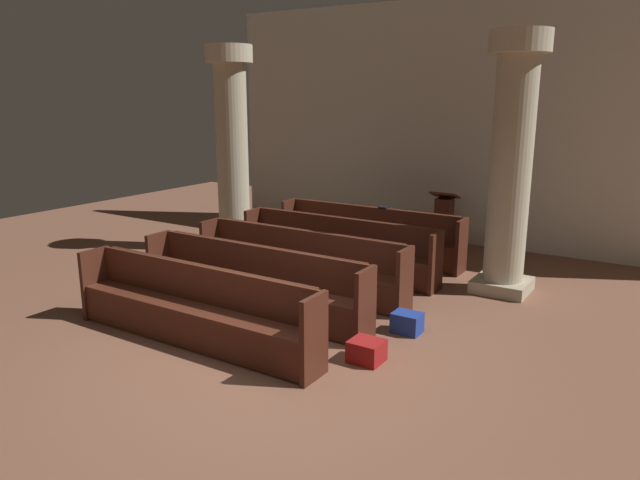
{
  "coord_description": "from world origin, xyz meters",
  "views": [
    {
      "loc": [
        3.74,
        -4.77,
        2.77
      ],
      "look_at": [
        -0.67,
        2.17,
        0.75
      ],
      "focal_mm": 33.21,
      "sensor_mm": 36.0,
      "label": 1
    }
  ],
  "objects_px": {
    "pew_row_2": "(299,260)",
    "pillar_far_side": "(232,147)",
    "hymn_book": "(384,207)",
    "pew_row_3": "(252,280)",
    "lectern": "(443,225)",
    "kneeler_box_red": "(367,351)",
    "kneeler_box_blue": "(407,323)",
    "pew_row_4": "(193,304)",
    "pew_row_1": "(337,245)",
    "pillar_aisle_side": "(511,162)",
    "pew_row_0": "(369,232)"
  },
  "relations": [
    {
      "from": "pew_row_4",
      "to": "pillar_aisle_side",
      "type": "distance_m",
      "value": 4.7
    },
    {
      "from": "lectern",
      "to": "kneeler_box_red",
      "type": "relative_size",
      "value": 3.12
    },
    {
      "from": "pew_row_4",
      "to": "kneeler_box_blue",
      "type": "xyz_separation_m",
      "value": [
        1.94,
        1.58,
        -0.35
      ]
    },
    {
      "from": "pew_row_1",
      "to": "hymn_book",
      "type": "relative_size",
      "value": 18.37
    },
    {
      "from": "pew_row_2",
      "to": "kneeler_box_blue",
      "type": "height_order",
      "value": "pew_row_2"
    },
    {
      "from": "pew_row_3",
      "to": "pillar_far_side",
      "type": "height_order",
      "value": "pillar_far_side"
    },
    {
      "from": "lectern",
      "to": "kneeler_box_blue",
      "type": "relative_size",
      "value": 3.21
    },
    {
      "from": "pillar_far_side",
      "to": "pew_row_3",
      "type": "bearing_deg",
      "value": -46.02
    },
    {
      "from": "pew_row_0",
      "to": "pew_row_1",
      "type": "distance_m",
      "value": 1.07
    },
    {
      "from": "pew_row_1",
      "to": "pillar_aisle_side",
      "type": "distance_m",
      "value": 2.88
    },
    {
      "from": "hymn_book",
      "to": "pillar_far_side",
      "type": "bearing_deg",
      "value": -161.01
    },
    {
      "from": "pew_row_2",
      "to": "pew_row_4",
      "type": "bearing_deg",
      "value": -90.0
    },
    {
      "from": "kneeler_box_red",
      "to": "kneeler_box_blue",
      "type": "height_order",
      "value": "kneeler_box_blue"
    },
    {
      "from": "pew_row_0",
      "to": "pew_row_4",
      "type": "bearing_deg",
      "value": -90.0
    },
    {
      "from": "pillar_aisle_side",
      "to": "kneeler_box_red",
      "type": "relative_size",
      "value": 10.41
    },
    {
      "from": "pew_row_0",
      "to": "kneeler_box_red",
      "type": "relative_size",
      "value": 9.72
    },
    {
      "from": "pew_row_0",
      "to": "pew_row_2",
      "type": "bearing_deg",
      "value": -90.0
    },
    {
      "from": "pew_row_2",
      "to": "pew_row_3",
      "type": "relative_size",
      "value": 1.0
    },
    {
      "from": "pew_row_2",
      "to": "lectern",
      "type": "bearing_deg",
      "value": 76.02
    },
    {
      "from": "pew_row_2",
      "to": "hymn_book",
      "type": "relative_size",
      "value": 18.37
    },
    {
      "from": "pew_row_1",
      "to": "lectern",
      "type": "relative_size",
      "value": 3.11
    },
    {
      "from": "pew_row_4",
      "to": "pillar_far_side",
      "type": "height_order",
      "value": "pillar_far_side"
    },
    {
      "from": "lectern",
      "to": "kneeler_box_red",
      "type": "bearing_deg",
      "value": -78.05
    },
    {
      "from": "pew_row_1",
      "to": "lectern",
      "type": "distance_m",
      "value": 2.51
    },
    {
      "from": "kneeler_box_red",
      "to": "kneeler_box_blue",
      "type": "relative_size",
      "value": 1.03
    },
    {
      "from": "pew_row_2",
      "to": "lectern",
      "type": "height_order",
      "value": "lectern"
    },
    {
      "from": "pew_row_3",
      "to": "pillar_far_side",
      "type": "relative_size",
      "value": 0.93
    },
    {
      "from": "pew_row_2",
      "to": "hymn_book",
      "type": "bearing_deg",
      "value": 85.33
    },
    {
      "from": "pillar_far_side",
      "to": "lectern",
      "type": "bearing_deg",
      "value": 31.57
    },
    {
      "from": "pew_row_1",
      "to": "pew_row_4",
      "type": "relative_size",
      "value": 1.0
    },
    {
      "from": "hymn_book",
      "to": "pillar_aisle_side",
      "type": "bearing_deg",
      "value": -17.27
    },
    {
      "from": "kneeler_box_red",
      "to": "pew_row_4",
      "type": "bearing_deg",
      "value": -161.71
    },
    {
      "from": "pew_row_3",
      "to": "lectern",
      "type": "xyz_separation_m",
      "value": [
        0.85,
        4.5,
        -0.02
      ]
    },
    {
      "from": "pew_row_3",
      "to": "hymn_book",
      "type": "bearing_deg",
      "value": 86.8
    },
    {
      "from": "pew_row_2",
      "to": "pillar_far_side",
      "type": "relative_size",
      "value": 0.93
    },
    {
      "from": "hymn_book",
      "to": "kneeler_box_red",
      "type": "height_order",
      "value": "hymn_book"
    },
    {
      "from": "pillar_far_side",
      "to": "kneeler_box_red",
      "type": "bearing_deg",
      "value": -34.26
    },
    {
      "from": "pew_row_4",
      "to": "kneeler_box_red",
      "type": "distance_m",
      "value": 2.03
    },
    {
      "from": "pew_row_1",
      "to": "pillar_aisle_side",
      "type": "height_order",
      "value": "pillar_aisle_side"
    },
    {
      "from": "pillar_aisle_side",
      "to": "pillar_far_side",
      "type": "bearing_deg",
      "value": -177.78
    },
    {
      "from": "pew_row_3",
      "to": "pew_row_4",
      "type": "height_order",
      "value": "same"
    },
    {
      "from": "pew_row_2",
      "to": "kneeler_box_red",
      "type": "bearing_deg",
      "value": -38.42
    },
    {
      "from": "pew_row_2",
      "to": "pillar_aisle_side",
      "type": "xyz_separation_m",
      "value": [
        2.46,
        1.61,
        1.4
      ]
    },
    {
      "from": "pew_row_1",
      "to": "pillar_aisle_side",
      "type": "xyz_separation_m",
      "value": [
        2.46,
        0.55,
        1.4
      ]
    },
    {
      "from": "pew_row_1",
      "to": "pew_row_2",
      "type": "bearing_deg",
      "value": -90.0
    },
    {
      "from": "pillar_far_side",
      "to": "hymn_book",
      "type": "relative_size",
      "value": 19.68
    },
    {
      "from": "pew_row_2",
      "to": "lectern",
      "type": "distance_m",
      "value": 3.53
    },
    {
      "from": "pew_row_0",
      "to": "pillar_far_side",
      "type": "relative_size",
      "value": 0.93
    },
    {
      "from": "pew_row_4",
      "to": "kneeler_box_red",
      "type": "relative_size",
      "value": 9.72
    },
    {
      "from": "pillar_far_side",
      "to": "kneeler_box_red",
      "type": "distance_m",
      "value": 5.5
    }
  ]
}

